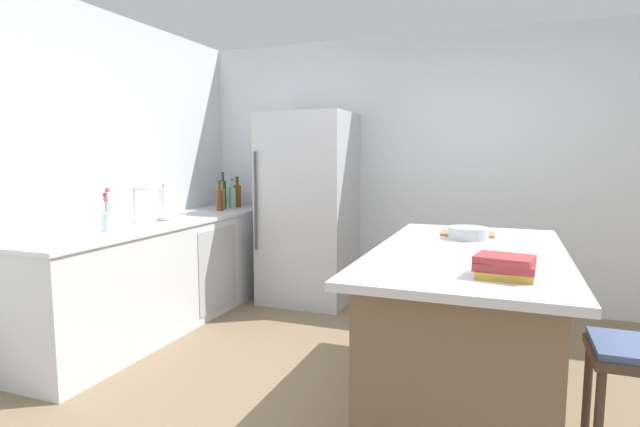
# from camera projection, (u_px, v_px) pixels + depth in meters

# --- Properties ---
(ground_plane) EXTENTS (7.20, 7.20, 0.00)m
(ground_plane) POSITION_uv_depth(u_px,v_px,m) (379.00, 405.00, 2.91)
(ground_plane) COLOR #7A664C
(wall_rear) EXTENTS (6.00, 0.10, 2.60)m
(wall_rear) POSITION_uv_depth(u_px,v_px,m) (437.00, 171.00, 4.85)
(wall_rear) COLOR silver
(wall_rear) RESTS_ON ground_plane
(wall_left) EXTENTS (0.10, 6.00, 2.60)m
(wall_left) POSITION_uv_depth(u_px,v_px,m) (53.00, 176.00, 3.62)
(wall_left) COLOR silver
(wall_left) RESTS_ON ground_plane
(counter_run_left) EXTENTS (0.68, 2.79, 0.90)m
(counter_run_left) POSITION_uv_depth(u_px,v_px,m) (163.00, 273.00, 4.26)
(counter_run_left) COLOR silver
(counter_run_left) RESTS_ON ground_plane
(kitchen_island) EXTENTS (1.03, 1.94, 0.92)m
(kitchen_island) POSITION_uv_depth(u_px,v_px,m) (466.00, 327.00, 2.87)
(kitchen_island) COLOR #7A6047
(kitchen_island) RESTS_ON ground_plane
(refrigerator) EXTENTS (0.84, 0.77, 1.86)m
(refrigerator) POSITION_uv_depth(u_px,v_px,m) (309.00, 208.00, 4.92)
(refrigerator) COLOR #B7BABF
(refrigerator) RESTS_ON ground_plane
(bar_stool) EXTENTS (0.36, 0.36, 0.69)m
(bar_stool) POSITION_uv_depth(u_px,v_px,m) (636.00, 375.00, 2.03)
(bar_stool) COLOR #473828
(bar_stool) RESTS_ON ground_plane
(sink_faucet) EXTENTS (0.15, 0.05, 0.30)m
(sink_faucet) POSITION_uv_depth(u_px,v_px,m) (136.00, 205.00, 3.97)
(sink_faucet) COLOR silver
(sink_faucet) RESTS_ON counter_run_left
(flower_vase) EXTENTS (0.09, 0.09, 0.32)m
(flower_vase) POSITION_uv_depth(u_px,v_px,m) (107.00, 219.00, 3.61)
(flower_vase) COLOR silver
(flower_vase) RESTS_ON counter_run_left
(paper_towel_roll) EXTENTS (0.14, 0.14, 0.31)m
(paper_towel_roll) POSITION_uv_depth(u_px,v_px,m) (164.00, 205.00, 4.19)
(paper_towel_roll) COLOR gray
(paper_towel_roll) RESTS_ON counter_run_left
(hot_sauce_bottle) EXTENTS (0.06, 0.06, 0.23)m
(hot_sauce_bottle) POSITION_uv_depth(u_px,v_px,m) (233.00, 197.00, 5.41)
(hot_sauce_bottle) COLOR red
(hot_sauce_bottle) RESTS_ON counter_run_left
(whiskey_bottle) EXTENTS (0.08, 0.08, 0.32)m
(whiskey_bottle) POSITION_uv_depth(u_px,v_px,m) (237.00, 195.00, 5.27)
(whiskey_bottle) COLOR brown
(whiskey_bottle) RESTS_ON counter_run_left
(gin_bottle) EXTENTS (0.07, 0.07, 0.30)m
(gin_bottle) POSITION_uv_depth(u_px,v_px,m) (232.00, 197.00, 5.18)
(gin_bottle) COLOR #8CB79E
(gin_bottle) RESTS_ON counter_run_left
(wine_bottle) EXTENTS (0.06, 0.06, 0.38)m
(wine_bottle) POSITION_uv_depth(u_px,v_px,m) (223.00, 194.00, 5.12)
(wine_bottle) COLOR #19381E
(wine_bottle) RESTS_ON counter_run_left
(olive_oil_bottle) EXTENTS (0.05, 0.05, 0.30)m
(olive_oil_bottle) POSITION_uv_depth(u_px,v_px,m) (222.00, 198.00, 5.02)
(olive_oil_bottle) COLOR olive
(olive_oil_bottle) RESTS_ON counter_run_left
(syrup_bottle) EXTENTS (0.07, 0.07, 0.30)m
(syrup_bottle) POSITION_uv_depth(u_px,v_px,m) (220.00, 200.00, 4.92)
(syrup_bottle) COLOR #5B3319
(syrup_bottle) RESTS_ON counter_run_left
(cookbook_stack) EXTENTS (0.27, 0.22, 0.10)m
(cookbook_stack) POSITION_uv_depth(u_px,v_px,m) (504.00, 267.00, 2.17)
(cookbook_stack) COLOR gold
(cookbook_stack) RESTS_ON kitchen_island
(mixing_bowl) EXTENTS (0.25, 0.25, 0.08)m
(mixing_bowl) POSITION_uv_depth(u_px,v_px,m) (468.00, 233.00, 3.18)
(mixing_bowl) COLOR #B2B5BA
(mixing_bowl) RESTS_ON kitchen_island
(cutting_board) EXTENTS (0.35, 0.23, 0.02)m
(cutting_board) POSITION_uv_depth(u_px,v_px,m) (467.00, 234.00, 3.34)
(cutting_board) COLOR #9E7042
(cutting_board) RESTS_ON kitchen_island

